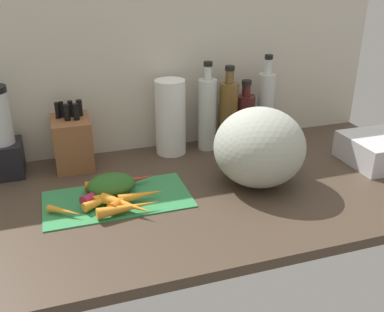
{
  "coord_description": "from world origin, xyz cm",
  "views": [
    {
      "loc": [
        -37.95,
        -115.28,
        65.26
      ],
      "look_at": [
        1.08,
        4.4,
        9.06
      ],
      "focal_mm": 41.0,
      "sensor_mm": 36.0,
      "label": 1
    }
  ],
  "objects_px": {
    "carrot_10": "(107,198)",
    "carrot_3": "(113,191)",
    "carrot_1": "(122,201)",
    "carrot_9": "(102,191)",
    "bottle_0": "(207,113)",
    "carrot_8": "(142,195)",
    "knife_block": "(73,141)",
    "dish_rack": "(381,150)",
    "carrot_5": "(132,180)",
    "carrot_7": "(116,185)",
    "carrot_6": "(65,211)",
    "paper_towel_roll": "(170,117)",
    "cutting_board": "(117,198)",
    "carrot_2": "(110,186)",
    "bottle_3": "(265,106)",
    "blender_appliance": "(0,139)",
    "winter_squash": "(259,147)",
    "carrot_0": "(129,208)",
    "bottle_2": "(245,118)",
    "bottle_1": "(228,114)",
    "carrot_4": "(126,205)"
  },
  "relations": [
    {
      "from": "bottle_3",
      "to": "dish_rack",
      "type": "xyz_separation_m",
      "value": [
        0.3,
        -0.31,
        -0.09
      ]
    },
    {
      "from": "carrot_7",
      "to": "carrot_10",
      "type": "bearing_deg",
      "value": -117.86
    },
    {
      "from": "carrot_9",
      "to": "carrot_2",
      "type": "bearing_deg",
      "value": 48.08
    },
    {
      "from": "carrot_3",
      "to": "blender_appliance",
      "type": "bearing_deg",
      "value": 139.77
    },
    {
      "from": "carrot_7",
      "to": "carrot_8",
      "type": "distance_m",
      "value": 0.11
    },
    {
      "from": "carrot_7",
      "to": "bottle_2",
      "type": "bearing_deg",
      "value": 23.76
    },
    {
      "from": "bottle_0",
      "to": "carrot_8",
      "type": "bearing_deg",
      "value": -134.42
    },
    {
      "from": "carrot_7",
      "to": "carrot_1",
      "type": "bearing_deg",
      "value": -90.08
    },
    {
      "from": "bottle_3",
      "to": "carrot_8",
      "type": "bearing_deg",
      "value": -149.28
    },
    {
      "from": "carrot_1",
      "to": "carrot_10",
      "type": "relative_size",
      "value": 0.67
    },
    {
      "from": "carrot_1",
      "to": "carrot_3",
      "type": "bearing_deg",
      "value": 102.11
    },
    {
      "from": "carrot_0",
      "to": "carrot_5",
      "type": "distance_m",
      "value": 0.17
    },
    {
      "from": "carrot_3",
      "to": "carrot_7",
      "type": "relative_size",
      "value": 1.06
    },
    {
      "from": "bottle_0",
      "to": "carrot_5",
      "type": "bearing_deg",
      "value": -145.8
    },
    {
      "from": "carrot_2",
      "to": "carrot_8",
      "type": "height_order",
      "value": "same"
    },
    {
      "from": "cutting_board",
      "to": "carrot_2",
      "type": "distance_m",
      "value": 0.06
    },
    {
      "from": "winter_squash",
      "to": "knife_block",
      "type": "relative_size",
      "value": 1.26
    },
    {
      "from": "carrot_8",
      "to": "knife_block",
      "type": "xyz_separation_m",
      "value": [
        -0.17,
        0.33,
        0.07
      ]
    },
    {
      "from": "bottle_0",
      "to": "carrot_0",
      "type": "bearing_deg",
      "value": -133.74
    },
    {
      "from": "winter_squash",
      "to": "bottle_3",
      "type": "height_order",
      "value": "bottle_3"
    },
    {
      "from": "carrot_0",
      "to": "dish_rack",
      "type": "relative_size",
      "value": 0.75
    },
    {
      "from": "carrot_0",
      "to": "carrot_9",
      "type": "bearing_deg",
      "value": 115.71
    },
    {
      "from": "carrot_6",
      "to": "paper_towel_roll",
      "type": "height_order",
      "value": "paper_towel_roll"
    },
    {
      "from": "carrot_9",
      "to": "bottle_0",
      "type": "bearing_deg",
      "value": 32.03
    },
    {
      "from": "carrot_8",
      "to": "winter_squash",
      "type": "xyz_separation_m",
      "value": [
        0.38,
        0.01,
        0.1
      ]
    },
    {
      "from": "winter_squash",
      "to": "bottle_2",
      "type": "xyz_separation_m",
      "value": [
        0.09,
        0.32,
        -0.02
      ]
    },
    {
      "from": "carrot_8",
      "to": "bottle_2",
      "type": "height_order",
      "value": "bottle_2"
    },
    {
      "from": "blender_appliance",
      "to": "carrot_10",
      "type": "bearing_deg",
      "value": -46.17
    },
    {
      "from": "carrot_2",
      "to": "carrot_10",
      "type": "distance_m",
      "value": 0.08
    },
    {
      "from": "carrot_1",
      "to": "bottle_0",
      "type": "bearing_deg",
      "value": 42.12
    },
    {
      "from": "carrot_10",
      "to": "carrot_3",
      "type": "bearing_deg",
      "value": 56.3
    },
    {
      "from": "carrot_5",
      "to": "knife_block",
      "type": "bearing_deg",
      "value": 125.22
    },
    {
      "from": "cutting_board",
      "to": "knife_block",
      "type": "height_order",
      "value": "knife_block"
    },
    {
      "from": "carrot_1",
      "to": "carrot_3",
      "type": "xyz_separation_m",
      "value": [
        -0.01,
        0.07,
        -0.0
      ]
    },
    {
      "from": "bottle_1",
      "to": "dish_rack",
      "type": "xyz_separation_m",
      "value": [
        0.46,
        -0.29,
        -0.09
      ]
    },
    {
      "from": "carrot_1",
      "to": "dish_rack",
      "type": "distance_m",
      "value": 0.92
    },
    {
      "from": "carrot_9",
      "to": "bottle_1",
      "type": "distance_m",
      "value": 0.58
    },
    {
      "from": "bottle_2",
      "to": "carrot_7",
      "type": "bearing_deg",
      "value": -156.24
    },
    {
      "from": "carrot_1",
      "to": "carrot_5",
      "type": "distance_m",
      "value": 0.13
    },
    {
      "from": "winter_squash",
      "to": "cutting_board",
      "type": "bearing_deg",
      "value": 176.08
    },
    {
      "from": "carrot_4",
      "to": "knife_block",
      "type": "distance_m",
      "value": 0.39
    },
    {
      "from": "carrot_1",
      "to": "carrot_3",
      "type": "relative_size",
      "value": 0.68
    },
    {
      "from": "carrot_8",
      "to": "blender_appliance",
      "type": "distance_m",
      "value": 0.52
    },
    {
      "from": "winter_squash",
      "to": "bottle_1",
      "type": "relative_size",
      "value": 0.92
    },
    {
      "from": "carrot_7",
      "to": "carrot_8",
      "type": "bearing_deg",
      "value": -55.97
    },
    {
      "from": "carrot_5",
      "to": "carrot_8",
      "type": "xyz_separation_m",
      "value": [
        0.01,
        -0.1,
        -0.0
      ]
    },
    {
      "from": "bottle_1",
      "to": "carrot_6",
      "type": "bearing_deg",
      "value": -152.12
    },
    {
      "from": "carrot_2",
      "to": "carrot_3",
      "type": "height_order",
      "value": "carrot_2"
    },
    {
      "from": "carrot_8",
      "to": "bottle_1",
      "type": "height_order",
      "value": "bottle_1"
    },
    {
      "from": "carrot_5",
      "to": "winter_squash",
      "type": "distance_m",
      "value": 0.41
    }
  ]
}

